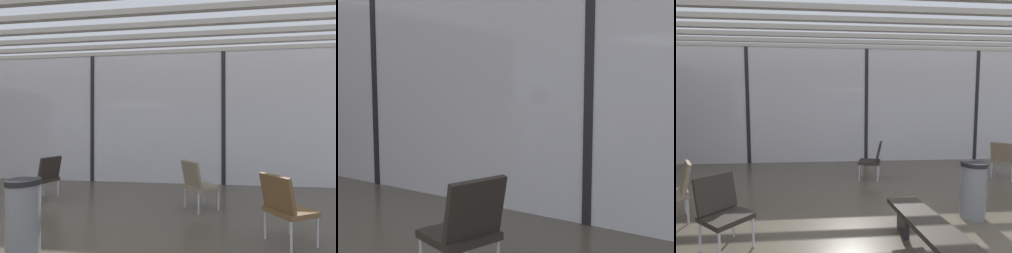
# 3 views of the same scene
# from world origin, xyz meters

# --- Properties ---
(glass_curtain_wall) EXTENTS (14.00, 0.08, 3.40)m
(glass_curtain_wall) POSITION_xyz_m (0.00, 5.20, 1.70)
(glass_curtain_wall) COLOR silver
(glass_curtain_wall) RESTS_ON ground
(window_mullion_0) EXTENTS (0.10, 0.12, 3.40)m
(window_mullion_0) POSITION_xyz_m (-3.50, 5.20, 1.70)
(window_mullion_0) COLOR black
(window_mullion_0) RESTS_ON ground
(window_mullion_1) EXTENTS (0.10, 0.12, 3.40)m
(window_mullion_1) POSITION_xyz_m (0.00, 5.20, 1.70)
(window_mullion_1) COLOR black
(window_mullion_1) RESTS_ON ground
(lounge_chair_2) EXTENTS (0.64, 0.61, 0.87)m
(lounge_chair_2) POSITION_xyz_m (-0.15, 3.27, 0.49)
(lounge_chair_2) COLOR #28231E
(lounge_chair_2) RESTS_ON ground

